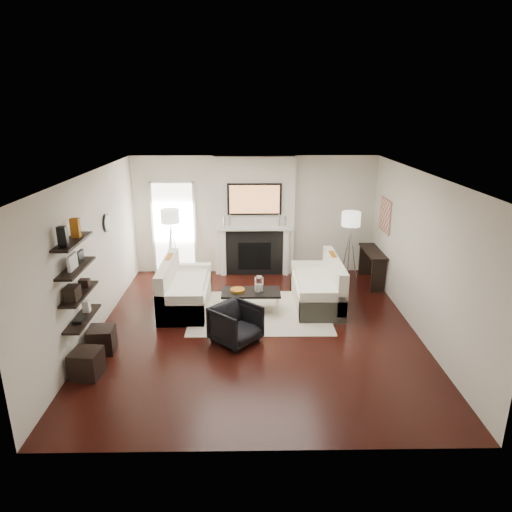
{
  "coord_description": "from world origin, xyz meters",
  "views": [
    {
      "loc": [
        -0.12,
        -7.22,
        3.7
      ],
      "look_at": [
        0.0,
        0.6,
        1.15
      ],
      "focal_mm": 32.0,
      "sensor_mm": 36.0,
      "label": 1
    }
  ],
  "objects_px": {
    "loveseat_left_base": "(186,297)",
    "armchair": "(236,322)",
    "coffee_table": "(251,292)",
    "lamp_right_shade": "(351,219)",
    "ottoman_near": "(102,340)",
    "loveseat_right_base": "(316,294)",
    "lamp_left_shade": "(170,216)"
  },
  "relations": [
    {
      "from": "coffee_table",
      "to": "lamp_right_shade",
      "type": "distance_m",
      "value": 2.82
    },
    {
      "from": "loveseat_right_base",
      "to": "ottoman_near",
      "type": "height_order",
      "value": "loveseat_right_base"
    },
    {
      "from": "coffee_table",
      "to": "lamp_left_shade",
      "type": "height_order",
      "value": "lamp_left_shade"
    },
    {
      "from": "coffee_table",
      "to": "armchair",
      "type": "xyz_separation_m",
      "value": [
        -0.25,
        -1.16,
        -0.05
      ]
    },
    {
      "from": "loveseat_left_base",
      "to": "armchair",
      "type": "bearing_deg",
      "value": -54.71
    },
    {
      "from": "loveseat_left_base",
      "to": "loveseat_right_base",
      "type": "height_order",
      "value": "same"
    },
    {
      "from": "armchair",
      "to": "ottoman_near",
      "type": "distance_m",
      "value": 2.14
    },
    {
      "from": "loveseat_right_base",
      "to": "lamp_left_shade",
      "type": "relative_size",
      "value": 4.5
    },
    {
      "from": "coffee_table",
      "to": "armchair",
      "type": "bearing_deg",
      "value": -102.4
    },
    {
      "from": "lamp_right_shade",
      "to": "ottoman_near",
      "type": "bearing_deg",
      "value": -147.11
    },
    {
      "from": "loveseat_left_base",
      "to": "coffee_table",
      "type": "height_order",
      "value": "same"
    },
    {
      "from": "loveseat_right_base",
      "to": "coffee_table",
      "type": "relative_size",
      "value": 1.64
    },
    {
      "from": "armchair",
      "to": "lamp_left_shade",
      "type": "relative_size",
      "value": 1.74
    },
    {
      "from": "loveseat_left_base",
      "to": "armchair",
      "type": "distance_m",
      "value": 1.74
    },
    {
      "from": "lamp_left_shade",
      "to": "ottoman_near",
      "type": "xyz_separation_m",
      "value": [
        -0.62,
        -3.25,
        -1.25
      ]
    },
    {
      "from": "loveseat_right_base",
      "to": "lamp_left_shade",
      "type": "height_order",
      "value": "lamp_left_shade"
    },
    {
      "from": "armchair",
      "to": "loveseat_right_base",
      "type": "bearing_deg",
      "value": -2.77
    },
    {
      "from": "loveseat_right_base",
      "to": "armchair",
      "type": "distance_m",
      "value": 2.18
    },
    {
      "from": "armchair",
      "to": "ottoman_near",
      "type": "bearing_deg",
      "value": 139.98
    },
    {
      "from": "armchair",
      "to": "loveseat_left_base",
      "type": "bearing_deg",
      "value": 77.99
    },
    {
      "from": "loveseat_left_base",
      "to": "lamp_left_shade",
      "type": "bearing_deg",
      "value": 107.7
    },
    {
      "from": "loveseat_right_base",
      "to": "coffee_table",
      "type": "height_order",
      "value": "same"
    },
    {
      "from": "coffee_table",
      "to": "armchair",
      "type": "relative_size",
      "value": 1.58
    },
    {
      "from": "armchair",
      "to": "lamp_left_shade",
      "type": "distance_m",
      "value": 3.51
    },
    {
      "from": "armchair",
      "to": "ottoman_near",
      "type": "xyz_separation_m",
      "value": [
        -2.12,
        -0.27,
        -0.15
      ]
    },
    {
      "from": "ottoman_near",
      "to": "lamp_right_shade",
      "type": "bearing_deg",
      "value": 32.89
    },
    {
      "from": "loveseat_left_base",
      "to": "lamp_right_shade",
      "type": "relative_size",
      "value": 4.5
    },
    {
      "from": "armchair",
      "to": "lamp_right_shade",
      "type": "bearing_deg",
      "value": 0.55
    },
    {
      "from": "coffee_table",
      "to": "loveseat_left_base",
      "type": "bearing_deg",
      "value": 168.35
    },
    {
      "from": "loveseat_right_base",
      "to": "lamp_right_shade",
      "type": "bearing_deg",
      "value": 52.96
    },
    {
      "from": "lamp_left_shade",
      "to": "ottoman_near",
      "type": "relative_size",
      "value": 1.0
    },
    {
      "from": "lamp_left_shade",
      "to": "lamp_right_shade",
      "type": "distance_m",
      "value": 3.91
    }
  ]
}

